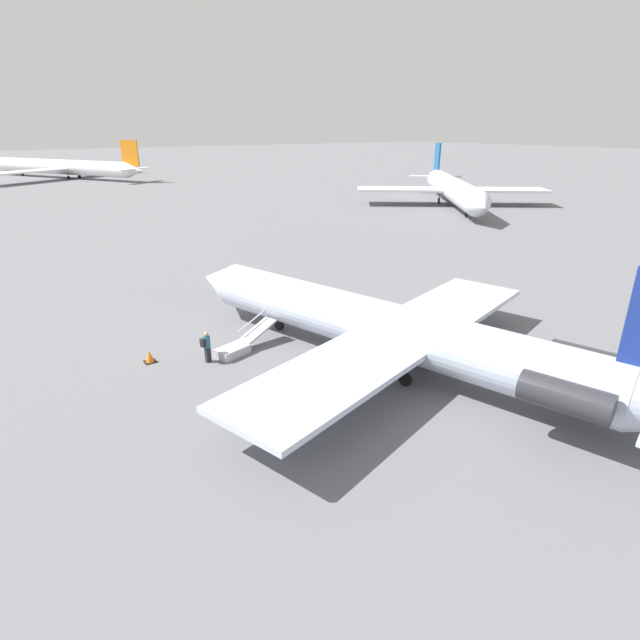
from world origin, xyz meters
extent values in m
plane|color=slate|center=(0.00, 0.00, 0.00)|extent=(600.00, 600.00, 0.00)
cylinder|color=silver|center=(0.00, 0.00, 2.14)|extent=(22.84, 8.98, 2.76)
cone|color=silver|center=(12.50, 3.58, 2.14)|extent=(3.66, 3.43, 2.70)
cube|color=silver|center=(-2.81, 5.65, 1.93)|extent=(6.90, 10.49, 0.28)
cube|color=silver|center=(0.60, -6.28, 1.93)|extent=(6.90, 10.49, 0.28)
cylinder|color=#2D2D33|center=(-9.66, -0.75, 2.34)|extent=(3.52, 2.10, 1.24)
cylinder|color=#2D2D33|center=(-8.60, -4.48, 2.34)|extent=(3.52, 2.10, 1.24)
cylinder|color=black|center=(7.18, 2.06, 0.34)|extent=(0.70, 0.35, 0.68)
cylinder|color=#2D2D33|center=(7.18, 2.06, 0.79)|extent=(0.12, 0.12, 0.21)
cylinder|color=black|center=(-2.55, 0.56, 0.34)|extent=(0.70, 0.35, 0.68)
cylinder|color=#2D2D33|center=(-2.55, 0.56, 0.79)|extent=(0.12, 0.12, 0.21)
cylinder|color=black|center=(-1.87, -1.83, 0.34)|extent=(0.70, 0.35, 0.68)
cylinder|color=#2D2D33|center=(-1.87, -1.83, 0.79)|extent=(0.12, 0.12, 0.21)
cylinder|color=white|center=(121.93, -2.80, 2.66)|extent=(40.05, 25.12, 3.43)
cone|color=white|center=(100.83, -14.99, 2.66)|extent=(5.54, 5.14, 3.36)
cube|color=orange|center=(101.60, -14.55, 6.26)|extent=(4.29, 2.64, 5.49)
cube|color=white|center=(101.19, -14.79, 3.00)|extent=(6.58, 9.34, 0.17)
cube|color=white|center=(114.50, 5.62, 2.40)|extent=(14.05, 18.84, 0.34)
cube|color=white|center=(125.52, -13.44, 2.40)|extent=(14.05, 18.84, 0.34)
cylinder|color=black|center=(134.38, 4.40, 0.42)|extent=(0.84, 0.61, 0.85)
cylinder|color=#4C4C51|center=(134.38, 4.40, 0.98)|extent=(0.15, 0.15, 0.27)
cylinder|color=black|center=(117.32, -3.68, 0.42)|extent=(0.84, 0.61, 0.85)
cylinder|color=#4C4C51|center=(117.32, -3.68, 0.98)|extent=(0.15, 0.15, 0.27)
cylinder|color=black|center=(118.86, -6.35, 0.42)|extent=(0.84, 0.61, 0.85)
cylinder|color=#4C4C51|center=(118.86, -6.35, 0.98)|extent=(0.15, 0.15, 0.27)
cylinder|color=silver|center=(36.44, -46.43, 2.67)|extent=(27.09, 21.84, 3.44)
cone|color=silver|center=(22.44, -35.73, 2.67)|extent=(5.05, 4.98, 3.37)
cone|color=silver|center=(50.72, -57.35, 2.67)|extent=(5.60, 5.39, 3.37)
cube|color=#145193|center=(50.01, -56.81, 6.28)|extent=(3.99, 3.14, 5.50)
cube|color=silver|center=(50.39, -57.10, 3.01)|extent=(7.49, 8.90, 0.17)
cube|color=silver|center=(32.63, -54.01, 2.41)|extent=(12.40, 13.84, 0.34)
cube|color=silver|center=(42.75, -40.77, 2.41)|extent=(12.40, 13.84, 0.34)
cylinder|color=black|center=(28.31, -40.22, 0.43)|extent=(0.81, 0.69, 0.85)
cylinder|color=#2D2D33|center=(28.31, -40.22, 0.98)|extent=(0.15, 0.15, 0.27)
cylinder|color=black|center=(38.00, -49.58, 0.43)|extent=(0.81, 0.69, 0.85)
cylinder|color=#2D2D33|center=(38.00, -49.58, 0.98)|extent=(0.15, 0.15, 0.27)
cylinder|color=black|center=(39.88, -47.12, 0.43)|extent=(0.81, 0.69, 0.85)
cylinder|color=#2D2D33|center=(39.88, -47.12, 0.98)|extent=(0.15, 0.15, 0.27)
cube|color=#B2B2B7|center=(5.43, 6.06, 0.25)|extent=(1.55, 2.03, 0.50)
cube|color=#B2B2B7|center=(5.98, 4.14, 0.87)|extent=(1.48, 2.40, 0.85)
cube|color=#B2B2B7|center=(6.41, 4.26, 1.37)|extent=(0.67, 2.15, 0.80)
cube|color=#23232D|center=(5.42, 7.49, 0.42)|extent=(0.27, 0.32, 0.85)
cylinder|color=#265972|center=(5.42, 7.49, 1.18)|extent=(0.36, 0.36, 0.65)
sphere|color=tan|center=(5.42, 7.49, 1.62)|extent=(0.24, 0.24, 0.24)
cube|color=black|center=(5.35, 7.75, 1.21)|extent=(0.32, 0.25, 0.44)
cube|color=black|center=(7.17, 10.11, 0.01)|extent=(0.61, 0.61, 0.03)
cone|color=orange|center=(7.17, 10.11, 0.33)|extent=(0.47, 0.47, 0.67)
camera|label=1|loc=(-18.05, 16.23, 11.90)|focal=28.00mm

